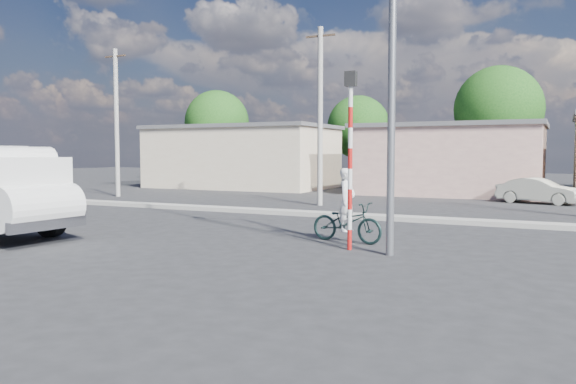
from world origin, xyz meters
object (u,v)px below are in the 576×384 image
at_px(cyclist, 347,211).
at_px(car_cream, 538,191).
at_px(traffic_pole, 350,144).
at_px(bicycle, 347,222).
at_px(streetlight, 385,40).

xyz_separation_m(cyclist, car_cream, (4.17, 14.83, -0.24)).
bearing_deg(traffic_pole, bicycle, 113.31).
relative_size(traffic_pole, streetlight, 0.48).
distance_m(bicycle, cyclist, 0.30).
xyz_separation_m(cyclist, traffic_pole, (0.46, -1.07, 1.75)).
height_order(bicycle, streetlight, streetlight).
bearing_deg(cyclist, bicycle, 0.00).
distance_m(cyclist, traffic_pole, 2.11).
relative_size(cyclist, car_cream, 0.46).
bearing_deg(traffic_pole, car_cream, 76.89).
xyz_separation_m(bicycle, streetlight, (1.40, -1.37, 4.42)).
relative_size(bicycle, cyclist, 1.22).
height_order(bicycle, traffic_pole, traffic_pole).
height_order(cyclist, traffic_pole, traffic_pole).
bearing_deg(car_cream, traffic_pole, -178.55).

